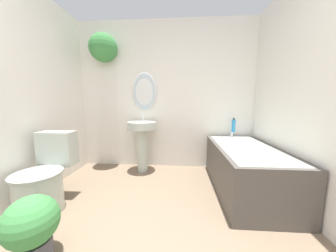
# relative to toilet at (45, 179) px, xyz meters

# --- Properties ---
(wall_back) EXTENTS (2.97, 0.43, 2.40)m
(wall_back) POSITION_rel_toilet_xyz_m (0.98, 1.28, 1.02)
(wall_back) COLOR silver
(wall_back) RESTS_ON ground_plane
(wall_left) EXTENTS (0.06, 2.69, 2.40)m
(wall_left) POSITION_rel_toilet_xyz_m (-0.31, -0.01, 0.89)
(wall_left) COLOR silver
(wall_left) RESTS_ON ground_plane
(wall_right) EXTENTS (0.06, 2.69, 2.40)m
(wall_right) POSITION_rel_toilet_xyz_m (2.60, -0.01, 0.89)
(wall_right) COLOR silver
(wall_right) RESTS_ON ground_plane
(toilet) EXTENTS (0.44, 0.60, 0.76)m
(toilet) POSITION_rel_toilet_xyz_m (0.00, 0.00, 0.00)
(toilet) COLOR #B2BCB2
(toilet) RESTS_ON ground_plane
(pedestal_sink) EXTENTS (0.45, 0.45, 0.89)m
(pedestal_sink) POSITION_rel_toilet_xyz_m (0.79, 1.01, 0.26)
(pedestal_sink) COLOR #B2BCB2
(pedestal_sink) RESTS_ON ground_plane
(bathtub) EXTENTS (0.72, 1.41, 0.63)m
(bathtub) POSITION_rel_toilet_xyz_m (2.19, 0.52, -0.02)
(bathtub) COLOR #4C4742
(bathtub) RESTS_ON ground_plane
(shampoo_bottle) EXTENTS (0.06, 0.06, 0.22)m
(shampoo_bottle) POSITION_rel_toilet_xyz_m (2.22, 1.15, 0.42)
(shampoo_bottle) COLOR #2D84C6
(shampoo_bottle) RESTS_ON bathtub
(potted_plant) EXTENTS (0.34, 0.34, 0.47)m
(potted_plant) POSITION_rel_toilet_xyz_m (0.39, -0.58, -0.04)
(potted_plant) COLOR #47474C
(potted_plant) RESTS_ON ground_plane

